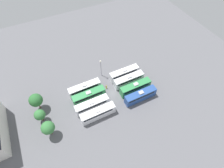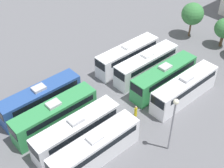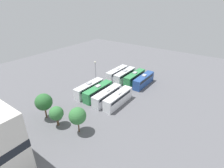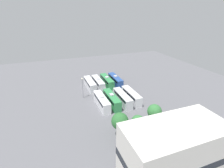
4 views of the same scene
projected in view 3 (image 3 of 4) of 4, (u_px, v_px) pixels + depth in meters
The scene contains 14 objects.
ground_plane at pixel (117, 89), 56.78m from camera, with size 112.31×112.31×0.00m, color slate.
bus_0 at pixel (144, 80), 58.47m from camera, with size 2.45×10.81×3.74m.
bus_1 at pixel (135, 77), 60.53m from camera, with size 2.45×10.81×3.74m.
bus_2 at pixel (125, 75), 62.26m from camera, with size 2.45×10.81×3.74m.
bus_3 at pixel (117, 73), 64.03m from camera, with size 2.45×10.81×3.74m.
bus_4 at pixel (118, 98), 47.80m from camera, with size 2.45×10.81×3.74m.
bus_5 at pixel (107, 95), 49.25m from camera, with size 2.45×10.81×3.74m.
bus_6 at pixel (98, 91), 51.46m from camera, with size 2.45×10.81×3.74m.
bus_7 at pixel (89, 88), 53.13m from camera, with size 2.45×10.81×3.74m.
worker_person at pixel (108, 85), 57.70m from camera, with size 0.36×0.36×1.66m.
light_pole at pixel (95, 68), 59.71m from camera, with size 0.60×0.60×7.46m.
tree_0 at pixel (78, 116), 36.74m from camera, with size 3.73×3.73×6.12m.
tree_1 at pixel (56, 113), 39.11m from camera, with size 3.23×3.23×4.96m.
tree_2 at pixel (44, 102), 41.19m from camera, with size 4.06×4.06×6.54m.
Camera 3 is at (-28.07, 41.71, 26.51)m, focal length 28.00 mm.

